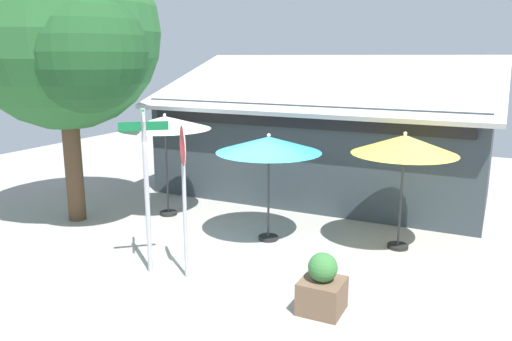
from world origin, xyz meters
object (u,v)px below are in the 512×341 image
Objects in this scene: patio_umbrella_ivory_left at (165,124)px; shade_tree at (66,36)px; patio_umbrella_mustard_right at (404,146)px; sidewalk_planter at (322,287)px; street_sign_post at (146,174)px; stop_sign at (184,174)px; patio_umbrella_teal_center at (269,145)px.

shade_tree is (-1.63, -1.40, 2.09)m from patio_umbrella_ivory_left.
patio_umbrella_mustard_right reaches higher than sidewalk_planter.
shade_tree is (-7.41, -1.64, 2.23)m from patio_umbrella_mustard_right.
sidewalk_planter is at bearing -30.60° from patio_umbrella_ivory_left.
shade_tree is at bearing -139.23° from patio_umbrella_ivory_left.
patio_umbrella_ivory_left is (-1.78, 3.05, 0.47)m from street_sign_post.
street_sign_post is 3.56m from patio_umbrella_ivory_left.
stop_sign reaches higher than sidewalk_planter.
patio_umbrella_ivory_left reaches higher than sidewalk_planter.
patio_umbrella_mustard_right is 7.91m from shade_tree.
stop_sign is (0.75, 0.10, 0.07)m from street_sign_post.
street_sign_post is 0.76m from stop_sign.
shade_tree is 8.11m from sidewalk_planter.
street_sign_post is at bearing -25.79° from shade_tree.
patio_umbrella_teal_center is (1.30, 2.54, 0.23)m from street_sign_post.
patio_umbrella_mustard_right is (2.70, 0.75, 0.09)m from patio_umbrella_teal_center.
patio_umbrella_teal_center is at bearing 10.77° from shade_tree.
shade_tree reaches higher than patio_umbrella_mustard_right.
sidewalk_planter is (5.20, -3.07, -1.96)m from patio_umbrella_ivory_left.
patio_umbrella_ivory_left is 2.99m from shade_tree.
street_sign_post is 3.73m from sidewalk_planter.
sidewalk_planter is (6.83, -1.67, -4.04)m from shade_tree.
patio_umbrella_mustard_right is (3.25, 3.18, 0.26)m from stop_sign.
patio_umbrella_mustard_right is (5.78, 0.24, -0.15)m from patio_umbrella_ivory_left.
sidewalk_planter is at bearing -0.43° from street_sign_post.
patio_umbrella_teal_center is 3.75m from sidewalk_planter.
street_sign_post is 1.18× the size of patio_umbrella_ivory_left.
street_sign_post is at bearing -140.60° from patio_umbrella_mustard_right.
stop_sign is at bearing -20.34° from shade_tree.
shade_tree reaches higher than sidewalk_planter.
street_sign_post is 0.46× the size of shade_tree.
shade_tree reaches higher than patio_umbrella_ivory_left.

